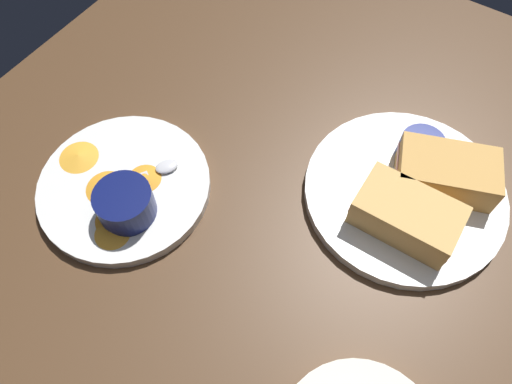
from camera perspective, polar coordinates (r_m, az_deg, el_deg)
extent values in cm
cube|color=#4C331E|center=(68.02, 6.18, -3.40)|extent=(110.00, 110.00, 3.00)
cylinder|color=silver|center=(70.19, 17.02, -0.14)|extent=(27.65, 27.65, 1.60)
cube|color=tan|center=(64.76, 17.30, -2.58)|extent=(13.11, 7.79, 4.80)
cube|color=#DB938E|center=(64.76, 17.30, -2.58)|extent=(13.36, 7.18, 0.80)
cube|color=tan|center=(69.99, 21.48, 2.18)|extent=(14.86, 11.74, 4.80)
cube|color=#DB938E|center=(69.99, 21.48, 2.18)|extent=(14.88, 11.26, 0.80)
cylinder|color=navy|center=(71.86, 18.75, 4.83)|extent=(6.18, 6.18, 3.57)
cylinder|color=black|center=(70.80, 19.07, 5.48)|extent=(5.07, 5.07, 0.60)
cube|color=silver|center=(67.78, 14.02, -0.35)|extent=(1.90, 5.55, 0.40)
ellipsoid|color=silver|center=(70.66, 16.72, 2.44)|extent=(2.80, 3.58, 0.80)
cylinder|color=silver|center=(70.15, -15.17, 0.66)|extent=(23.89, 23.89, 1.60)
cylinder|color=#0C144C|center=(65.12, -15.13, -1.32)|extent=(7.58, 7.58, 4.39)
cylinder|color=olive|center=(63.62, -15.50, -0.52)|extent=(6.22, 6.22, 0.60)
cube|color=silver|center=(69.26, -14.72, 1.35)|extent=(3.70, 5.03, 0.40)
ellipsoid|color=silver|center=(69.19, -10.45, 2.96)|extent=(3.60, 3.88, 0.80)
cone|color=gold|center=(73.64, -20.15, 3.97)|extent=(6.41, 6.41, 0.60)
cone|color=orange|center=(68.93, -13.02, 1.66)|extent=(5.33, 5.33, 0.60)
cone|color=orange|center=(66.58, -16.15, -3.02)|extent=(6.91, 6.91, 0.60)
cone|color=gold|center=(65.74, -16.55, -4.61)|extent=(5.32, 5.32, 0.60)
cone|color=orange|center=(69.46, -17.21, 0.55)|extent=(6.45, 6.45, 0.60)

